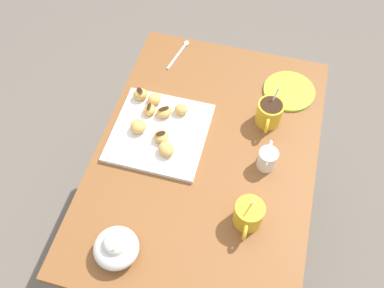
# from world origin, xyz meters

# --- Properties ---
(ground_plane) EXTENTS (8.00, 8.00, 0.00)m
(ground_plane) POSITION_xyz_m (0.00, 0.00, 0.00)
(ground_plane) COLOR #665B51
(dining_table) EXTENTS (1.00, 0.70, 0.73)m
(dining_table) POSITION_xyz_m (0.00, 0.00, 0.58)
(dining_table) COLOR brown
(dining_table) RESTS_ON ground_plane
(pastry_plate_square) EXTENTS (0.30, 0.30, 0.02)m
(pastry_plate_square) POSITION_xyz_m (-0.04, -0.17, 0.74)
(pastry_plate_square) COLOR silver
(pastry_plate_square) RESTS_ON dining_table
(coffee_mug_mustard_left) EXTENTS (0.12, 0.09, 0.13)m
(coffee_mug_mustard_left) POSITION_xyz_m (-0.18, 0.17, 0.78)
(coffee_mug_mustard_left) COLOR gold
(coffee_mug_mustard_left) RESTS_ON dining_table
(coffee_mug_mustard_right) EXTENTS (0.12, 0.08, 0.13)m
(coffee_mug_mustard_right) POSITION_xyz_m (0.19, 0.17, 0.78)
(coffee_mug_mustard_right) COLOR gold
(coffee_mug_mustard_right) RESTS_ON dining_table
(cream_pitcher_white) EXTENTS (0.10, 0.06, 0.07)m
(cream_pitcher_white) POSITION_xyz_m (-0.01, 0.19, 0.77)
(cream_pitcher_white) COLOR silver
(cream_pitcher_white) RESTS_ON dining_table
(ice_cream_bowl) EXTENTS (0.13, 0.13, 0.09)m
(ice_cream_bowl) POSITION_xyz_m (0.37, -0.16, 0.77)
(ice_cream_bowl) COLOR silver
(ice_cream_bowl) RESTS_ON dining_table
(saucer_lime_left) EXTENTS (0.18, 0.18, 0.01)m
(saucer_lime_left) POSITION_xyz_m (-0.33, 0.22, 0.74)
(saucer_lime_left) COLOR #9EC633
(saucer_lime_left) RESTS_ON dining_table
(loose_spoon_near_saucer) EXTENTS (0.16, 0.05, 0.01)m
(loose_spoon_near_saucer) POSITION_xyz_m (-0.42, -0.20, 0.74)
(loose_spoon_near_saucer) COLOR silver
(loose_spoon_near_saucer) RESTS_ON dining_table
(beignet_0) EXTENTS (0.06, 0.06, 0.04)m
(beignet_0) POSITION_xyz_m (-0.16, -0.27, 0.77)
(beignet_0) COLOR #DBA351
(beignet_0) RESTS_ON pastry_plate_square
(chocolate_drizzle_0) EXTENTS (0.03, 0.03, 0.00)m
(chocolate_drizzle_0) POSITION_xyz_m (-0.16, -0.27, 0.79)
(chocolate_drizzle_0) COLOR black
(chocolate_drizzle_0) RESTS_ON beignet_0
(beignet_1) EXTENTS (0.07, 0.07, 0.04)m
(beignet_1) POSITION_xyz_m (0.03, -0.12, 0.77)
(beignet_1) COLOR #DBA351
(beignet_1) RESTS_ON pastry_plate_square
(beignet_2) EXTENTS (0.07, 0.07, 0.04)m
(beignet_2) POSITION_xyz_m (-0.03, -0.23, 0.77)
(beignet_2) COLOR #DBA351
(beignet_2) RESTS_ON pastry_plate_square
(beignet_3) EXTENTS (0.05, 0.06, 0.03)m
(beignet_3) POSITION_xyz_m (-0.13, -0.12, 0.76)
(beignet_3) COLOR #DBA351
(beignet_3) RESTS_ON pastry_plate_square
(beignet_4) EXTENTS (0.05, 0.05, 0.03)m
(beignet_4) POSITION_xyz_m (-0.10, -0.22, 0.76)
(beignet_4) COLOR #DBA351
(beignet_4) RESTS_ON pastry_plate_square
(chocolate_drizzle_4) EXTENTS (0.03, 0.02, 0.00)m
(chocolate_drizzle_4) POSITION_xyz_m (-0.10, -0.22, 0.78)
(chocolate_drizzle_4) COLOR black
(chocolate_drizzle_4) RESTS_ON beignet_4
(beignet_5) EXTENTS (0.07, 0.07, 0.03)m
(beignet_5) POSITION_xyz_m (-0.11, -0.17, 0.76)
(beignet_5) COLOR #DBA351
(beignet_5) RESTS_ON pastry_plate_square
(chocolate_drizzle_5) EXTENTS (0.03, 0.04, 0.00)m
(chocolate_drizzle_5) POSITION_xyz_m (-0.11, -0.17, 0.78)
(chocolate_drizzle_5) COLOR black
(chocolate_drizzle_5) RESTS_ON beignet_5
(beignet_6) EXTENTS (0.06, 0.06, 0.03)m
(beignet_6) POSITION_xyz_m (-0.15, -0.22, 0.76)
(beignet_6) COLOR #DBA351
(beignet_6) RESTS_ON pastry_plate_square
(beignet_7) EXTENTS (0.07, 0.07, 0.03)m
(beignet_7) POSITION_xyz_m (-0.01, -0.15, 0.76)
(beignet_7) COLOR #DBA351
(beignet_7) RESTS_ON pastry_plate_square
(chocolate_drizzle_7) EXTENTS (0.03, 0.04, 0.00)m
(chocolate_drizzle_7) POSITION_xyz_m (-0.01, -0.15, 0.78)
(chocolate_drizzle_7) COLOR black
(chocolate_drizzle_7) RESTS_ON beignet_7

